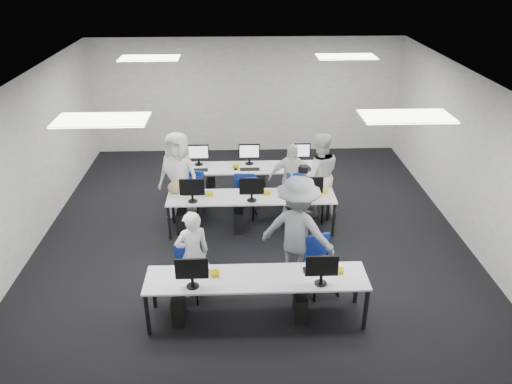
{
  "coord_description": "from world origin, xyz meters",
  "views": [
    {
      "loc": [
        -0.22,
        -8.28,
        5.0
      ],
      "look_at": [
        0.07,
        -0.17,
        1.0
      ],
      "focal_mm": 35.0,
      "sensor_mm": 36.0,
      "label": 1
    }
  ],
  "objects_px": {
    "chair_1": "(320,275)",
    "chair_4": "(313,204)",
    "desk_mid": "(251,199)",
    "chair_6": "(246,200)",
    "chair_2": "(192,203)",
    "chair_5": "(194,198)",
    "desk_front": "(257,280)",
    "chair_3": "(244,203)",
    "student_3": "(291,179)",
    "photographer": "(298,231)",
    "chair_0": "(187,282)",
    "student_2": "(179,175)",
    "chair_7": "(297,198)",
    "student_0": "(193,255)",
    "student_1": "(319,175)"
  },
  "relations": [
    {
      "from": "chair_1",
      "to": "chair_4",
      "type": "relative_size",
      "value": 0.97
    },
    {
      "from": "desk_mid",
      "to": "chair_6",
      "type": "distance_m",
      "value": 0.87
    },
    {
      "from": "chair_2",
      "to": "chair_5",
      "type": "bearing_deg",
      "value": 98.77
    },
    {
      "from": "desk_front",
      "to": "desk_mid",
      "type": "bearing_deg",
      "value": 90.0
    },
    {
      "from": "chair_3",
      "to": "desk_front",
      "type": "bearing_deg",
      "value": -85.18
    },
    {
      "from": "student_3",
      "to": "photographer",
      "type": "xyz_separation_m",
      "value": [
        -0.13,
        -2.35,
        0.17
      ]
    },
    {
      "from": "chair_0",
      "to": "chair_5",
      "type": "height_order",
      "value": "chair_0"
    },
    {
      "from": "desk_mid",
      "to": "student_2",
      "type": "xyz_separation_m",
      "value": [
        -1.43,
        0.66,
        0.21
      ]
    },
    {
      "from": "chair_7",
      "to": "student_3",
      "type": "bearing_deg",
      "value": -147.21
    },
    {
      "from": "chair_3",
      "to": "photographer",
      "type": "xyz_separation_m",
      "value": [
        0.82,
        -2.28,
        0.67
      ]
    },
    {
      "from": "desk_mid",
      "to": "chair_0",
      "type": "distance_m",
      "value": 2.34
    },
    {
      "from": "chair_2",
      "to": "student_2",
      "type": "height_order",
      "value": "student_2"
    },
    {
      "from": "desk_front",
      "to": "chair_1",
      "type": "bearing_deg",
      "value": 31.11
    },
    {
      "from": "chair_5",
      "to": "chair_0",
      "type": "bearing_deg",
      "value": -93.01
    },
    {
      "from": "desk_front",
      "to": "student_0",
      "type": "xyz_separation_m",
      "value": [
        -0.96,
        0.61,
        0.06
      ]
    },
    {
      "from": "chair_6",
      "to": "student_0",
      "type": "bearing_deg",
      "value": -118.05
    },
    {
      "from": "student_0",
      "to": "desk_front",
      "type": "bearing_deg",
      "value": 126.51
    },
    {
      "from": "chair_2",
      "to": "chair_6",
      "type": "relative_size",
      "value": 1.09
    },
    {
      "from": "desk_front",
      "to": "chair_5",
      "type": "distance_m",
      "value": 3.71
    },
    {
      "from": "desk_mid",
      "to": "chair_1",
      "type": "xyz_separation_m",
      "value": [
        1.04,
        -1.97,
        -0.39
      ]
    },
    {
      "from": "chair_2",
      "to": "student_0",
      "type": "height_order",
      "value": "student_0"
    },
    {
      "from": "chair_7",
      "to": "student_0",
      "type": "height_order",
      "value": "student_0"
    },
    {
      "from": "chair_2",
      "to": "photographer",
      "type": "height_order",
      "value": "photographer"
    },
    {
      "from": "chair_0",
      "to": "chair_3",
      "type": "height_order",
      "value": "chair_3"
    },
    {
      "from": "student_0",
      "to": "chair_7",
      "type": "bearing_deg",
      "value": -146.79
    },
    {
      "from": "student_3",
      "to": "photographer",
      "type": "relative_size",
      "value": 0.82
    },
    {
      "from": "chair_5",
      "to": "student_0",
      "type": "distance_m",
      "value": 2.93
    },
    {
      "from": "chair_0",
      "to": "chair_3",
      "type": "distance_m",
      "value": 2.8
    },
    {
      "from": "chair_2",
      "to": "student_2",
      "type": "bearing_deg",
      "value": -175.32
    },
    {
      "from": "chair_2",
      "to": "photographer",
      "type": "relative_size",
      "value": 0.49
    },
    {
      "from": "chair_5",
      "to": "student_3",
      "type": "distance_m",
      "value": 2.07
    },
    {
      "from": "chair_0",
      "to": "chair_6",
      "type": "height_order",
      "value": "chair_6"
    },
    {
      "from": "chair_7",
      "to": "student_2",
      "type": "xyz_separation_m",
      "value": [
        -2.41,
        -0.06,
        0.59
      ]
    },
    {
      "from": "desk_mid",
      "to": "chair_0",
      "type": "xyz_separation_m",
      "value": [
        -1.07,
        -2.04,
        -0.41
      ]
    },
    {
      "from": "student_2",
      "to": "chair_2",
      "type": "bearing_deg",
      "value": 13.52
    },
    {
      "from": "chair_1",
      "to": "chair_3",
      "type": "bearing_deg",
      "value": 97.48
    },
    {
      "from": "chair_3",
      "to": "photographer",
      "type": "relative_size",
      "value": 0.45
    },
    {
      "from": "student_2",
      "to": "chair_0",
      "type": "bearing_deg",
      "value": -58.71
    },
    {
      "from": "student_2",
      "to": "student_3",
      "type": "distance_m",
      "value": 2.26
    },
    {
      "from": "chair_3",
      "to": "student_0",
      "type": "xyz_separation_m",
      "value": [
        -0.83,
        -2.58,
        0.47
      ]
    },
    {
      "from": "desk_front",
      "to": "student_3",
      "type": "xyz_separation_m",
      "value": [
        0.82,
        3.26,
        0.09
      ]
    },
    {
      "from": "student_1",
      "to": "chair_4",
      "type": "bearing_deg",
      "value": 57.64
    },
    {
      "from": "student_0",
      "to": "photographer",
      "type": "distance_m",
      "value": 1.69
    },
    {
      "from": "chair_2",
      "to": "photographer",
      "type": "bearing_deg",
      "value": -35.89
    },
    {
      "from": "chair_0",
      "to": "chair_2",
      "type": "bearing_deg",
      "value": 96.78
    },
    {
      "from": "chair_3",
      "to": "chair_7",
      "type": "xyz_separation_m",
      "value": [
        1.11,
        0.13,
        0.03
      ]
    },
    {
      "from": "desk_mid",
      "to": "student_3",
      "type": "relative_size",
      "value": 2.08
    },
    {
      "from": "photographer",
      "to": "chair_6",
      "type": "bearing_deg",
      "value": -48.05
    },
    {
      "from": "student_2",
      "to": "photographer",
      "type": "distance_m",
      "value": 3.17
    },
    {
      "from": "student_2",
      "to": "chair_5",
      "type": "bearing_deg",
      "value": 64.92
    }
  ]
}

